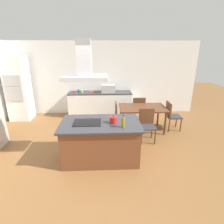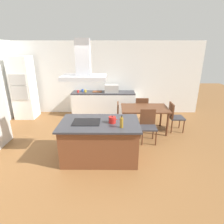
{
  "view_description": "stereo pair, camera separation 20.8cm",
  "coord_description": "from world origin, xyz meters",
  "px_view_note": "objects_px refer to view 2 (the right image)",
  "views": [
    {
      "loc": [
        0.1,
        -3.71,
        2.46
      ],
      "look_at": [
        0.27,
        0.4,
        1.0
      ],
      "focal_mm": 29.17,
      "sensor_mm": 36.0,
      "label": 1
    },
    {
      "loc": [
        0.31,
        -3.71,
        2.46
      ],
      "look_at": [
        0.27,
        0.4,
        1.0
      ],
      "focal_mm": 29.17,
      "sensor_mm": 36.0,
      "label": 2
    }
  ],
  "objects_px": {
    "wall_oven_stack": "(24,88)",
    "olive_oil_bottle": "(122,122)",
    "cooktop": "(86,122)",
    "cutting_board": "(97,92)",
    "chair_at_left_end": "(114,115)",
    "tea_kettle": "(112,120)",
    "range_hood": "(84,67)",
    "dining_table": "(145,110)",
    "chair_facing_back_wall": "(141,108)",
    "coffee_mug_blue": "(82,90)",
    "countertop_microwave": "(112,88)",
    "coffee_mug_red": "(78,91)",
    "chair_at_right_end": "(174,115)",
    "coffee_mug_yellow": "(85,91)",
    "chair_facing_island": "(148,124)"
  },
  "relations": [
    {
      "from": "cooktop",
      "to": "olive_oil_bottle",
      "type": "height_order",
      "value": "olive_oil_bottle"
    },
    {
      "from": "tea_kettle",
      "to": "chair_facing_back_wall",
      "type": "relative_size",
      "value": 0.24
    },
    {
      "from": "tea_kettle",
      "to": "olive_oil_bottle",
      "type": "relative_size",
      "value": 0.79
    },
    {
      "from": "cutting_board",
      "to": "range_hood",
      "type": "xyz_separation_m",
      "value": [
        0.01,
        -2.93,
        1.19
      ]
    },
    {
      "from": "wall_oven_stack",
      "to": "chair_facing_back_wall",
      "type": "height_order",
      "value": "wall_oven_stack"
    },
    {
      "from": "tea_kettle",
      "to": "chair_at_right_end",
      "type": "relative_size",
      "value": 0.24
    },
    {
      "from": "cooktop",
      "to": "tea_kettle",
      "type": "height_order",
      "value": "tea_kettle"
    },
    {
      "from": "countertop_microwave",
      "to": "dining_table",
      "type": "distance_m",
      "value": 1.75
    },
    {
      "from": "chair_at_left_end",
      "to": "tea_kettle",
      "type": "bearing_deg",
      "value": -91.96
    },
    {
      "from": "chair_facing_island",
      "to": "wall_oven_stack",
      "type": "bearing_deg",
      "value": 156.51
    },
    {
      "from": "chair_at_right_end",
      "to": "chair_at_left_end",
      "type": "height_order",
      "value": "same"
    },
    {
      "from": "wall_oven_stack",
      "to": "olive_oil_bottle",
      "type": "bearing_deg",
      "value": -40.86
    },
    {
      "from": "countertop_microwave",
      "to": "chair_at_right_end",
      "type": "distance_m",
      "value": 2.43
    },
    {
      "from": "range_hood",
      "to": "tea_kettle",
      "type": "bearing_deg",
      "value": -3.33
    },
    {
      "from": "coffee_mug_red",
      "to": "chair_at_left_end",
      "type": "relative_size",
      "value": 0.1
    },
    {
      "from": "tea_kettle",
      "to": "chair_at_right_end",
      "type": "distance_m",
      "value": 2.48
    },
    {
      "from": "chair_facing_island",
      "to": "chair_at_left_end",
      "type": "xyz_separation_m",
      "value": [
        -0.92,
        0.67,
        0.0
      ]
    },
    {
      "from": "countertop_microwave",
      "to": "range_hood",
      "type": "xyz_separation_m",
      "value": [
        -0.53,
        -2.88,
        1.06
      ]
    },
    {
      "from": "coffee_mug_blue",
      "to": "chair_facing_back_wall",
      "type": "xyz_separation_m",
      "value": [
        2.11,
        -0.79,
        -0.44
      ]
    },
    {
      "from": "coffee_mug_blue",
      "to": "cutting_board",
      "type": "bearing_deg",
      "value": -3.04
    },
    {
      "from": "countertop_microwave",
      "to": "cutting_board",
      "type": "relative_size",
      "value": 1.47
    },
    {
      "from": "coffee_mug_yellow",
      "to": "chair_at_right_end",
      "type": "relative_size",
      "value": 0.1
    },
    {
      "from": "coffee_mug_red",
      "to": "chair_facing_island",
      "type": "distance_m",
      "value": 3.02
    },
    {
      "from": "wall_oven_stack",
      "to": "range_hood",
      "type": "bearing_deg",
      "value": -45.38
    },
    {
      "from": "cutting_board",
      "to": "chair_at_left_end",
      "type": "height_order",
      "value": "cutting_board"
    },
    {
      "from": "countertop_microwave",
      "to": "chair_facing_back_wall",
      "type": "xyz_separation_m",
      "value": [
        1.01,
        -0.71,
        -0.53
      ]
    },
    {
      "from": "countertop_microwave",
      "to": "coffee_mug_red",
      "type": "relative_size",
      "value": 5.56
    },
    {
      "from": "chair_facing_back_wall",
      "to": "chair_at_left_end",
      "type": "relative_size",
      "value": 1.0
    },
    {
      "from": "olive_oil_bottle",
      "to": "coffee_mug_red",
      "type": "distance_m",
      "value": 3.41
    },
    {
      "from": "coffee_mug_blue",
      "to": "cutting_board",
      "type": "distance_m",
      "value": 0.56
    },
    {
      "from": "coffee_mug_red",
      "to": "chair_at_left_end",
      "type": "bearing_deg",
      "value": -44.36
    },
    {
      "from": "chair_at_right_end",
      "to": "chair_at_left_end",
      "type": "relative_size",
      "value": 1.0
    },
    {
      "from": "tea_kettle",
      "to": "coffee_mug_blue",
      "type": "height_order",
      "value": "tea_kettle"
    },
    {
      "from": "chair_at_left_end",
      "to": "range_hood",
      "type": "xyz_separation_m",
      "value": [
        -0.63,
        -1.51,
        1.59
      ]
    },
    {
      "from": "chair_facing_island",
      "to": "range_hood",
      "type": "xyz_separation_m",
      "value": [
        -1.54,
        -0.84,
        1.59
      ]
    },
    {
      "from": "chair_at_right_end",
      "to": "range_hood",
      "type": "distance_m",
      "value": 3.29
    },
    {
      "from": "wall_oven_stack",
      "to": "coffee_mug_yellow",
      "type": "bearing_deg",
      "value": 5.86
    },
    {
      "from": "cutting_board",
      "to": "chair_facing_island",
      "type": "bearing_deg",
      "value": -53.39
    },
    {
      "from": "tea_kettle",
      "to": "countertop_microwave",
      "type": "xyz_separation_m",
      "value": [
        -0.05,
        2.91,
        0.07
      ]
    },
    {
      "from": "chair_facing_back_wall",
      "to": "cooktop",
      "type": "bearing_deg",
      "value": -125.37
    },
    {
      "from": "cooktop",
      "to": "cutting_board",
      "type": "relative_size",
      "value": 1.76
    },
    {
      "from": "chair_facing_island",
      "to": "chair_at_left_end",
      "type": "height_order",
      "value": "same"
    },
    {
      "from": "chair_at_left_end",
      "to": "wall_oven_stack",
      "type": "bearing_deg",
      "value": 160.61
    },
    {
      "from": "cutting_board",
      "to": "chair_facing_back_wall",
      "type": "height_order",
      "value": "cutting_board"
    },
    {
      "from": "countertop_microwave",
      "to": "range_hood",
      "type": "distance_m",
      "value": 3.11
    },
    {
      "from": "coffee_mug_yellow",
      "to": "chair_facing_back_wall",
      "type": "height_order",
      "value": "coffee_mug_yellow"
    },
    {
      "from": "dining_table",
      "to": "chair_at_right_end",
      "type": "height_order",
      "value": "chair_at_right_end"
    },
    {
      "from": "olive_oil_bottle",
      "to": "cutting_board",
      "type": "xyz_separation_m",
      "value": [
        -0.77,
        3.2,
        -0.1
      ]
    },
    {
      "from": "dining_table",
      "to": "chair_facing_back_wall",
      "type": "relative_size",
      "value": 1.57
    },
    {
      "from": "olive_oil_bottle",
      "to": "chair_at_left_end",
      "type": "xyz_separation_m",
      "value": [
        -0.14,
        1.78,
        -0.5
      ]
    }
  ]
}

